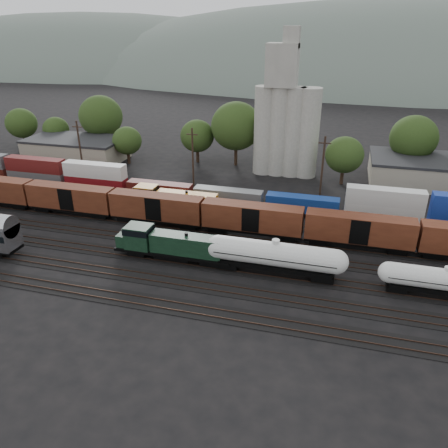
% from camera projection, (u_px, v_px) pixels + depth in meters
% --- Properties ---
extents(ground, '(600.00, 600.00, 0.00)m').
position_uv_depth(ground, '(223.00, 249.00, 62.80)').
color(ground, black).
extents(tracks, '(180.00, 33.20, 0.20)m').
position_uv_depth(tracks, '(223.00, 249.00, 62.78)').
color(tracks, black).
rests_on(tracks, ground).
extents(green_locomotive, '(16.38, 2.89, 4.34)m').
position_uv_depth(green_locomotive, '(167.00, 244.00, 58.95)').
color(green_locomotive, black).
rests_on(green_locomotive, ground).
extents(tank_car_a, '(18.12, 3.24, 4.75)m').
position_uv_depth(tank_car_a, '(275.00, 255.00, 55.29)').
color(tank_car_a, white).
rests_on(tank_car_a, ground).
extents(tank_car_b, '(15.02, 2.69, 3.94)m').
position_uv_depth(tank_car_b, '(445.00, 281.00, 50.72)').
color(tank_car_b, white).
rests_on(tank_car_b, ground).
extents(orange_locomotive, '(17.13, 2.86, 4.28)m').
position_uv_depth(orange_locomotive, '(170.00, 200.00, 73.36)').
color(orange_locomotive, black).
rests_on(orange_locomotive, ground).
extents(boxcar_string, '(184.40, 2.90, 4.20)m').
position_uv_depth(boxcar_string, '(304.00, 223.00, 63.27)').
color(boxcar_string, black).
rests_on(boxcar_string, ground).
extents(container_wall, '(185.14, 2.60, 5.80)m').
position_uv_depth(container_wall, '(316.00, 201.00, 71.94)').
color(container_wall, black).
rests_on(container_wall, ground).
extents(grain_silo, '(13.40, 5.00, 29.00)m').
position_uv_depth(grain_silo, '(286.00, 121.00, 88.72)').
color(grain_silo, '#A5A297').
rests_on(grain_silo, ground).
extents(industrial_sheds, '(119.38, 17.26, 5.10)m').
position_uv_depth(industrial_sheds, '(299.00, 165.00, 90.95)').
color(industrial_sheds, '#9E937F').
rests_on(industrial_sheds, ground).
extents(tree_band, '(163.73, 20.31, 14.09)m').
position_uv_depth(tree_band, '(300.00, 136.00, 92.80)').
color(tree_band, black).
rests_on(tree_band, ground).
extents(utility_poles, '(122.20, 0.36, 12.00)m').
position_uv_depth(utility_poles, '(255.00, 164.00, 79.40)').
color(utility_poles, black).
rests_on(utility_poles, ground).
extents(distant_hills, '(860.00, 286.00, 130.00)m').
position_uv_depth(distant_hills, '(360.00, 103.00, 293.05)').
color(distant_hills, '#59665B').
rests_on(distant_hills, ground).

